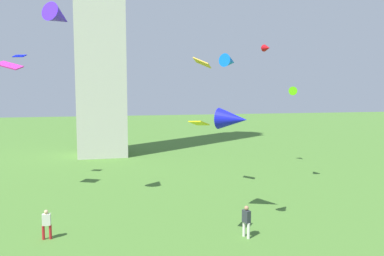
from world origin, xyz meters
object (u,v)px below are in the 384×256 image
person_2 (246,220)px  kite_flying_5 (199,123)px  kite_flying_6 (9,65)px  kite_flying_8 (267,48)px  person_1 (47,223)px  kite_flying_2 (202,63)px  kite_flying_4 (20,56)px  kite_flying_7 (291,91)px  kite_flying_1 (229,61)px  kite_flying_9 (233,119)px  kite_flying_3 (59,17)px

person_2 → kite_flying_5: size_ratio=1.48×
kite_flying_6 → kite_flying_8: 24.04m
person_1 → kite_flying_2: kite_flying_2 is taller
kite_flying_4 → kite_flying_7: 23.99m
kite_flying_6 → kite_flying_8: bearing=-151.3°
person_1 → kite_flying_7: size_ratio=1.38×
kite_flying_6 → kite_flying_8: size_ratio=1.68×
kite_flying_6 → kite_flying_1: bearing=156.8°
kite_flying_4 → kite_flying_6: 4.34m
kite_flying_7 → kite_flying_2: bearing=22.8°
kite_flying_1 → kite_flying_9: size_ratio=0.55×
kite_flying_3 → kite_flying_9: size_ratio=1.05×
kite_flying_8 → kite_flying_5: bearing=-132.2°
kite_flying_7 → kite_flying_9: (-8.24, -7.77, -1.79)m
kite_flying_6 → kite_flying_9: size_ratio=0.83×
kite_flying_5 → kite_flying_6: (-11.69, 12.78, 3.59)m
kite_flying_4 → kite_flying_3: bearing=-42.4°
kite_flying_9 → kite_flying_5: bearing=-176.3°
kite_flying_1 → kite_flying_6: size_ratio=0.66×
kite_flying_6 → kite_flying_5: bearing=149.3°
kite_flying_2 → kite_flying_5: kite_flying_2 is taller
kite_flying_8 → kite_flying_7: bearing=-100.8°
kite_flying_1 → kite_flying_6: kite_flying_6 is taller
kite_flying_9 → kite_flying_4: bearing=91.8°
kite_flying_3 → person_1: bearing=120.1°
person_2 → person_1: bearing=-119.5°
kite_flying_9 → kite_flying_8: bearing=10.7°
kite_flying_2 → kite_flying_9: size_ratio=0.68×
person_2 → kite_flying_7: 15.88m
kite_flying_3 → kite_flying_4: bearing=-28.1°
kite_flying_3 → kite_flying_7: kite_flying_3 is taller
person_1 → kite_flying_6: size_ratio=0.85×
kite_flying_9 → person_2: bearing=-143.1°
kite_flying_1 → kite_flying_9: 4.61m
kite_flying_4 → kite_flying_5: (11.73, -16.98, -4.67)m
person_1 → kite_flying_8: (19.76, 14.73, 11.69)m
person_2 → kite_flying_4: (-14.66, 16.41, 10.25)m
kite_flying_4 → kite_flying_7: (23.23, -5.16, -3.03)m
kite_flying_4 → kite_flying_6: kite_flying_4 is taller
kite_flying_2 → kite_flying_6: bearing=-149.2°
kite_flying_1 → kite_flying_4: (-13.78, 15.76, 1.38)m
kite_flying_2 → kite_flying_3: (-10.57, -1.31, 2.87)m
kite_flying_1 → kite_flying_4: kite_flying_4 is taller
kite_flying_2 → kite_flying_3: 11.03m
kite_flying_7 → kite_flying_1: bearing=62.3°
kite_flying_2 → kite_flying_9: kite_flying_2 is taller
person_1 → kite_flying_7: 22.69m
kite_flying_1 → kite_flying_2: (0.90, 9.29, 0.58)m
kite_flying_4 → kite_flying_6: bearing=-69.7°
kite_flying_7 → kite_flying_8: size_ratio=1.03×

